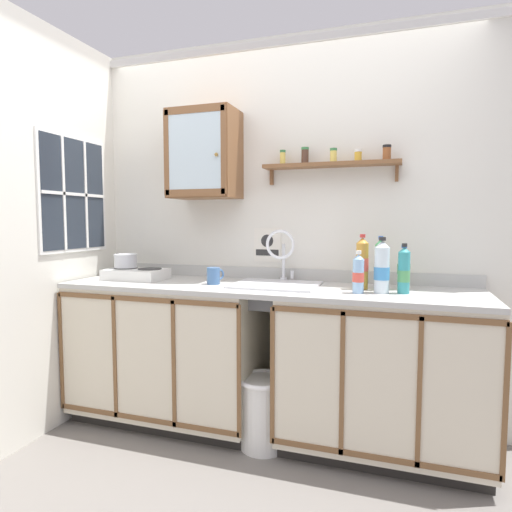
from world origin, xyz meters
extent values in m
plane|color=slate|center=(0.00, 0.00, 0.00)|extent=(5.62, 5.62, 0.00)
cube|color=silver|center=(0.00, 0.68, 1.29)|extent=(3.22, 0.05, 2.58)
cube|color=white|center=(0.00, 0.65, 2.53)|extent=(3.22, 0.02, 0.05)
cube|color=silver|center=(-1.34, -0.27, 1.29)|extent=(0.05, 3.45, 2.58)
cube|color=black|center=(-0.67, 0.37, 0.04)|extent=(1.22, 0.57, 0.08)
cube|color=beige|center=(-0.67, 0.34, 0.50)|extent=(1.25, 0.63, 0.84)
cube|color=brown|center=(-0.67, 0.02, 0.88)|extent=(1.25, 0.01, 0.03)
cube|color=brown|center=(-0.67, 0.02, 0.13)|extent=(1.25, 0.01, 0.03)
cube|color=brown|center=(-1.29, 0.02, 0.50)|extent=(0.02, 0.01, 0.77)
cube|color=brown|center=(-0.88, 0.02, 0.50)|extent=(0.02, 0.01, 0.77)
cube|color=brown|center=(-0.46, 0.02, 0.50)|extent=(0.02, 0.01, 0.77)
cube|color=brown|center=(-0.05, 0.02, 0.50)|extent=(0.02, 0.01, 0.77)
cube|color=black|center=(0.72, 0.37, 0.04)|extent=(1.12, 0.57, 0.08)
cube|color=beige|center=(0.72, 0.34, 0.50)|extent=(1.14, 0.63, 0.84)
cube|color=brown|center=(0.72, 0.02, 0.88)|extent=(1.14, 0.01, 0.03)
cube|color=brown|center=(0.72, 0.02, 0.13)|extent=(1.14, 0.01, 0.03)
cube|color=brown|center=(0.15, 0.02, 0.50)|extent=(0.02, 0.01, 0.77)
cube|color=brown|center=(0.53, 0.02, 0.50)|extent=(0.02, 0.01, 0.77)
cube|color=brown|center=(0.91, 0.02, 0.50)|extent=(0.02, 0.01, 0.77)
cube|color=brown|center=(1.29, 0.02, 0.50)|extent=(0.02, 0.01, 0.77)
cube|color=#B2B2AD|center=(0.00, 0.34, 0.93)|extent=(2.58, 0.66, 0.03)
cube|color=#B2B2AD|center=(0.00, 0.64, 0.99)|extent=(2.58, 0.02, 0.08)
cube|color=silver|center=(0.07, 0.36, 0.95)|extent=(0.52, 0.43, 0.01)
cube|color=slate|center=(0.07, 0.36, 0.83)|extent=(0.45, 0.35, 0.01)
cube|color=slate|center=(0.07, 0.53, 0.88)|extent=(0.45, 0.01, 0.13)
cube|color=slate|center=(0.07, 0.18, 0.88)|extent=(0.45, 0.01, 0.13)
cylinder|color=#4C4C51|center=(0.07, 0.36, 0.82)|extent=(0.04, 0.04, 0.01)
cylinder|color=silver|center=(0.06, 0.59, 0.96)|extent=(0.05, 0.05, 0.02)
cylinder|color=silver|center=(0.06, 0.59, 1.09)|extent=(0.02, 0.02, 0.23)
torus|color=silver|center=(0.06, 0.50, 1.20)|extent=(0.19, 0.02, 0.19)
cylinder|color=silver|center=(0.12, 0.59, 0.99)|extent=(0.02, 0.02, 0.06)
cube|color=silver|center=(-0.93, 0.34, 0.98)|extent=(0.40, 0.26, 0.07)
cylinder|color=#2D2D2D|center=(-1.02, 0.36, 1.02)|extent=(0.16, 0.16, 0.01)
cylinder|color=#2D2D2D|center=(-0.83, 0.36, 1.02)|extent=(0.16, 0.16, 0.01)
cylinder|color=black|center=(-1.02, 0.23, 0.98)|extent=(0.03, 0.02, 0.03)
cylinder|color=black|center=(-0.83, 0.23, 0.98)|extent=(0.03, 0.02, 0.03)
cylinder|color=silver|center=(-1.02, 0.36, 1.07)|extent=(0.16, 0.16, 0.09)
torus|color=silver|center=(-1.02, 0.36, 1.12)|extent=(0.16, 0.16, 0.01)
cylinder|color=black|center=(-1.14, 0.46, 1.10)|extent=(0.13, 0.12, 0.02)
cylinder|color=#4CB266|center=(0.69, 0.39, 1.08)|extent=(0.06, 0.06, 0.27)
cone|color=#4CB266|center=(0.69, 0.39, 1.23)|extent=(0.06, 0.06, 0.03)
cylinder|color=#2D59B2|center=(0.69, 0.39, 1.25)|extent=(0.03, 0.03, 0.02)
cylinder|color=white|center=(0.69, 0.39, 1.08)|extent=(0.06, 0.06, 0.07)
cylinder|color=teal|center=(0.82, 0.30, 1.06)|extent=(0.06, 0.06, 0.23)
cone|color=teal|center=(0.82, 0.30, 1.19)|extent=(0.06, 0.06, 0.03)
cylinder|color=#262626|center=(0.82, 0.30, 1.22)|extent=(0.03, 0.03, 0.02)
cylinder|color=#4C9959|center=(0.82, 0.30, 1.05)|extent=(0.07, 0.07, 0.06)
cylinder|color=silver|center=(0.71, 0.28, 1.08)|extent=(0.08, 0.08, 0.26)
cone|color=silver|center=(0.71, 0.28, 1.22)|extent=(0.08, 0.08, 0.04)
cylinder|color=#262626|center=(0.71, 0.28, 1.25)|extent=(0.04, 0.04, 0.02)
cylinder|color=#3F8CCC|center=(0.71, 0.28, 1.06)|extent=(0.09, 0.09, 0.07)
cylinder|color=gold|center=(0.59, 0.39, 1.09)|extent=(0.07, 0.07, 0.27)
cone|color=gold|center=(0.59, 0.39, 1.24)|extent=(0.07, 0.07, 0.03)
cylinder|color=red|center=(0.59, 0.39, 1.26)|extent=(0.03, 0.03, 0.02)
cylinder|color=#D84C3F|center=(0.59, 0.39, 1.09)|extent=(0.07, 0.07, 0.08)
cylinder|color=#8CB7E0|center=(0.58, 0.23, 1.04)|extent=(0.06, 0.06, 0.19)
cone|color=#8CB7E0|center=(0.58, 0.23, 1.15)|extent=(0.06, 0.06, 0.03)
cylinder|color=white|center=(0.58, 0.23, 1.18)|extent=(0.03, 0.03, 0.02)
cylinder|color=#D84C3F|center=(0.58, 0.23, 1.04)|extent=(0.06, 0.06, 0.05)
cylinder|color=white|center=(0.82, 0.45, 1.06)|extent=(0.07, 0.07, 0.21)
cone|color=white|center=(0.82, 0.45, 1.18)|extent=(0.07, 0.07, 0.03)
cylinder|color=#2D59B2|center=(0.82, 0.45, 1.20)|extent=(0.03, 0.03, 0.02)
cylinder|color=#4C9959|center=(0.82, 0.45, 1.07)|extent=(0.07, 0.07, 0.06)
cylinder|color=#3F6699|center=(-0.32, 0.29, 1.00)|extent=(0.08, 0.08, 0.11)
torus|color=#3F6699|center=(-0.30, 0.33, 1.01)|extent=(0.05, 0.07, 0.07)
cube|color=brown|center=(-0.47, 0.50, 1.80)|extent=(0.45, 0.30, 0.59)
cube|color=silver|center=(-0.47, 0.35, 1.80)|extent=(0.37, 0.01, 0.48)
cube|color=brown|center=(-0.68, 0.35, 1.80)|extent=(0.04, 0.01, 0.55)
cube|color=brown|center=(-0.27, 0.35, 1.80)|extent=(0.04, 0.01, 0.55)
cube|color=brown|center=(-0.47, 0.35, 2.06)|extent=(0.43, 0.01, 0.05)
cube|color=brown|center=(-0.47, 0.35, 1.53)|extent=(0.43, 0.01, 0.05)
sphere|color=olive|center=(-0.32, 0.34, 1.77)|extent=(0.02, 0.02, 0.02)
cube|color=brown|center=(0.37, 0.58, 1.71)|extent=(0.87, 0.14, 0.02)
cube|color=brown|center=(-0.04, 0.64, 1.64)|extent=(0.02, 0.03, 0.10)
cube|color=brown|center=(0.77, 0.64, 1.64)|extent=(0.02, 0.03, 0.10)
cylinder|color=#E0C659|center=(0.05, 0.60, 1.76)|extent=(0.04, 0.04, 0.08)
cylinder|color=#33723F|center=(0.05, 0.60, 1.81)|extent=(0.04, 0.04, 0.02)
cylinder|color=#4C3326|center=(0.20, 0.58, 1.76)|extent=(0.05, 0.05, 0.09)
cylinder|color=#33723F|center=(0.20, 0.58, 1.82)|extent=(0.05, 0.05, 0.02)
cylinder|color=#E0C659|center=(0.39, 0.57, 1.76)|extent=(0.04, 0.04, 0.07)
cylinder|color=#33723F|center=(0.39, 0.57, 1.80)|extent=(0.04, 0.04, 0.02)
cylinder|color=gold|center=(0.54, 0.59, 1.75)|extent=(0.05, 0.05, 0.06)
cylinder|color=white|center=(0.54, 0.59, 1.79)|extent=(0.05, 0.05, 0.02)
cylinder|color=brown|center=(0.71, 0.57, 1.76)|extent=(0.05, 0.05, 0.08)
cylinder|color=black|center=(0.71, 0.57, 1.80)|extent=(0.05, 0.05, 0.02)
cube|color=silver|center=(-0.07, 0.65, 1.18)|extent=(0.19, 0.01, 0.23)
cube|color=#262626|center=(-0.07, 0.64, 1.13)|extent=(0.16, 0.00, 0.04)
cylinder|color=#262626|center=(-0.07, 0.64, 1.21)|extent=(0.09, 0.00, 0.09)
cube|color=#262D38|center=(-1.30, 0.20, 1.53)|extent=(0.01, 0.59, 0.74)
cube|color=white|center=(-1.31, 0.20, 1.53)|extent=(0.02, 0.63, 0.78)
cube|color=white|center=(-1.29, 0.09, 1.53)|extent=(0.01, 0.02, 0.74)
cube|color=white|center=(-1.29, 0.30, 1.53)|extent=(0.01, 0.02, 0.74)
cube|color=white|center=(-1.29, 0.20, 1.53)|extent=(0.01, 0.59, 0.02)
cylinder|color=silver|center=(0.05, 0.17, 0.21)|extent=(0.28, 0.28, 0.42)
torus|color=white|center=(0.05, 0.17, 0.42)|extent=(0.31, 0.31, 0.03)
camera|label=1|loc=(0.81, -2.24, 1.35)|focal=30.70mm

